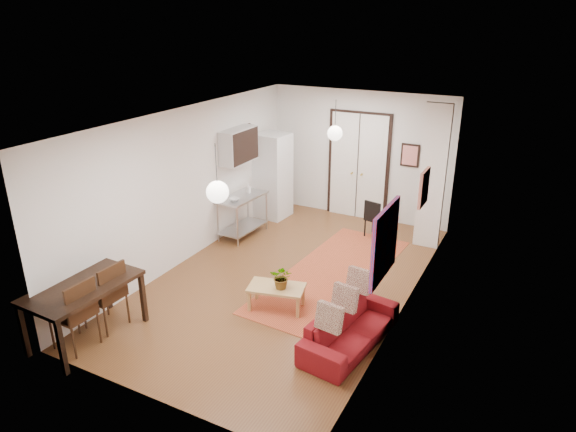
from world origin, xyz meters
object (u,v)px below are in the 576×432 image
at_px(fridge, 273,176).
at_px(dining_chair_far, 78,304).
at_px(dining_table, 83,291).
at_px(black_side_chair, 377,214).
at_px(sofa, 350,328).
at_px(coffee_table, 276,289).
at_px(kitchen_counter, 243,210).
at_px(dining_chair_near, 109,286).

bearing_deg(fridge, dining_chair_far, -86.18).
distance_m(dining_table, black_side_chair, 6.10).
bearing_deg(black_side_chair, sofa, 116.33).
distance_m(coffee_table, dining_table, 2.87).
bearing_deg(fridge, dining_table, -86.18).
xyz_separation_m(sofa, kitchen_counter, (-3.44, 2.62, 0.30)).
relative_size(kitchen_counter, fridge, 0.61).
height_order(kitchen_counter, fridge, fridge).
relative_size(dining_table, black_side_chair, 1.95).
distance_m(dining_table, dining_chair_near, 0.48).
relative_size(sofa, dining_table, 1.12).
relative_size(dining_chair_near, black_side_chair, 1.31).
xyz_separation_m(fridge, black_side_chair, (2.51, 0.02, -0.50)).
height_order(fridge, dining_table, fridge).
height_order(fridge, black_side_chair, fridge).
bearing_deg(dining_chair_far, black_side_chair, 158.11).
relative_size(sofa, dining_chair_far, 1.68).
bearing_deg(sofa, dining_table, 123.02).
distance_m(kitchen_counter, black_side_chair, 2.85).
xyz_separation_m(coffee_table, black_side_chair, (0.48, 3.57, 0.13)).
height_order(sofa, dining_chair_far, dining_chair_far).
bearing_deg(coffee_table, fridge, 119.74).
xyz_separation_m(sofa, fridge, (-3.43, 3.92, 0.71)).
bearing_deg(dining_chair_far, sofa, 118.72).
height_order(sofa, fridge, fridge).
distance_m(fridge, dining_table, 5.53).
xyz_separation_m(sofa, black_side_chair, (-0.91, 3.93, 0.21)).
bearing_deg(dining_chair_far, dining_table, -177.82).
xyz_separation_m(dining_table, dining_chair_near, (0.00, 0.46, -0.15)).
xyz_separation_m(sofa, coffee_table, (-1.40, 0.36, 0.08)).
height_order(dining_table, dining_chair_near, dining_chair_near).
relative_size(sofa, black_side_chair, 2.20).
xyz_separation_m(dining_chair_near, black_side_chair, (2.53, 5.08, -0.15)).
bearing_deg(dining_chair_near, kitchen_counter, -177.82).
height_order(dining_table, black_side_chair, dining_table).
relative_size(kitchen_counter, black_side_chair, 1.44).
height_order(coffee_table, dining_chair_far, dining_chair_far).
height_order(coffee_table, fridge, fridge).
relative_size(coffee_table, dining_chair_near, 0.91).
distance_m(coffee_table, kitchen_counter, 3.05).
bearing_deg(black_side_chair, dining_chair_far, 79.17).
relative_size(fridge, dining_table, 1.22).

